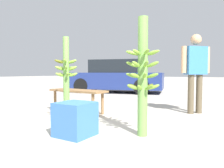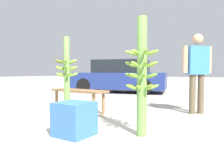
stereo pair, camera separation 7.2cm
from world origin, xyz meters
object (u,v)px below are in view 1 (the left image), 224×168
(produce_crate, at_px, (75,119))
(banana_stalk_left, at_px, (66,76))
(vendor_person, at_px, (195,67))
(market_bench, at_px, (78,93))
(parked_car, at_px, (116,77))
(banana_stalk_center, at_px, (143,75))

(produce_crate, bearing_deg, banana_stalk_left, 140.60)
(vendor_person, xyz_separation_m, market_bench, (-2.18, -1.25, -0.57))
(parked_car, height_order, produce_crate, parked_car)
(banana_stalk_left, bearing_deg, parked_car, 111.89)
(banana_stalk_left, xyz_separation_m, banana_stalk_center, (1.51, -0.11, 0.04))
(banana_stalk_center, height_order, produce_crate, banana_stalk_center)
(banana_stalk_center, distance_m, produce_crate, 1.11)
(parked_car, bearing_deg, vendor_person, -146.58)
(banana_stalk_left, distance_m, produce_crate, 1.10)
(banana_stalk_center, xyz_separation_m, vendor_person, (0.28, 2.11, 0.16))
(parked_car, xyz_separation_m, produce_crate, (2.91, -6.03, -0.45))
(vendor_person, bearing_deg, market_bench, -17.04)
(banana_stalk_center, bearing_deg, vendor_person, 82.51)
(market_bench, relative_size, parked_car, 0.31)
(banana_stalk_left, xyz_separation_m, produce_crate, (0.73, -0.60, -0.57))
(banana_stalk_left, distance_m, banana_stalk_center, 1.52)
(banana_stalk_left, bearing_deg, market_bench, 117.25)
(banana_stalk_left, relative_size, market_bench, 1.08)
(banana_stalk_center, relative_size, market_bench, 1.17)
(banana_stalk_left, relative_size, banana_stalk_center, 0.92)
(market_bench, xyz_separation_m, produce_crate, (1.12, -1.36, -0.19))
(vendor_person, bearing_deg, banana_stalk_left, 1.39)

